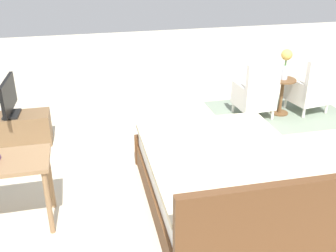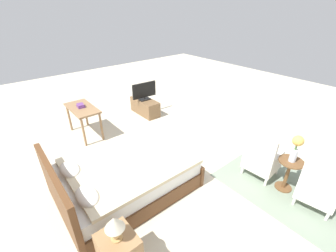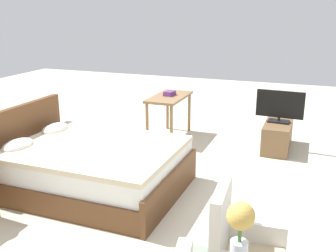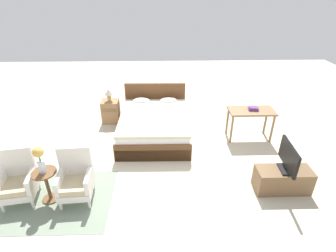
% 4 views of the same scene
% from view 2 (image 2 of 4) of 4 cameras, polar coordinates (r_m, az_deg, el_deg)
% --- Properties ---
extents(ground_plane, '(16.00, 16.00, 0.00)m').
position_cam_2_polar(ground_plane, '(4.73, -0.39, -8.68)').
color(ground_plane, beige).
extents(floor_rug, '(2.10, 1.50, 0.01)m').
position_cam_2_polar(floor_rug, '(4.61, 27.20, -13.64)').
color(floor_rug, gray).
rests_on(floor_rug, ground_plane).
extents(bed, '(1.64, 2.21, 0.96)m').
position_cam_2_polar(bed, '(3.97, -11.31, -12.36)').
color(bed, brown).
rests_on(bed, ground_plane).
extents(armchair_by_window_left, '(0.62, 0.62, 0.92)m').
position_cam_2_polar(armchair_by_window_left, '(4.25, 33.91, -12.94)').
color(armchair_by_window_left, white).
rests_on(armchair_by_window_left, floor_rug).
extents(armchair_by_window_right, '(0.58, 0.58, 0.92)m').
position_cam_2_polar(armchair_by_window_right, '(4.47, 22.59, -7.70)').
color(armchair_by_window_right, white).
rests_on(armchair_by_window_right, floor_rug).
extents(side_table, '(0.40, 0.40, 0.59)m').
position_cam_2_polar(side_table, '(4.38, 28.20, -10.11)').
color(side_table, brown).
rests_on(side_table, ground_plane).
extents(flower_vase, '(0.17, 0.17, 0.48)m').
position_cam_2_polar(flower_vase, '(4.11, 29.83, -4.46)').
color(flower_vase, silver).
rests_on(flower_vase, side_table).
extents(table_lamp, '(0.22, 0.22, 0.33)m').
position_cam_2_polar(table_lamp, '(2.65, -13.41, -23.38)').
color(table_lamp, tan).
rests_on(table_lamp, nightstand).
extents(tv_stand, '(0.96, 0.40, 0.44)m').
position_cam_2_polar(tv_stand, '(6.61, -5.84, 4.90)').
color(tv_stand, brown).
rests_on(tv_stand, ground_plane).
extents(tv_flatscreen, '(0.22, 0.73, 0.50)m').
position_cam_2_polar(tv_flatscreen, '(6.43, -6.06, 8.80)').
color(tv_flatscreen, black).
rests_on(tv_flatscreen, tv_stand).
extents(vanity_desk, '(1.04, 0.52, 0.73)m').
position_cam_2_polar(vanity_desk, '(5.67, -20.85, 3.43)').
color(vanity_desk, '#8E6B47').
rests_on(vanity_desk, ground_plane).
extents(book_stack, '(0.24, 0.17, 0.07)m').
position_cam_2_polar(book_stack, '(5.65, -21.30, 4.84)').
color(book_stack, '#66387A').
rests_on(book_stack, vanity_desk).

